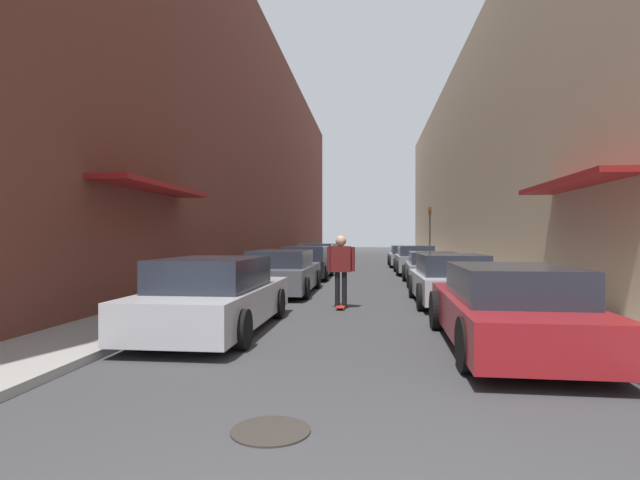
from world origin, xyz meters
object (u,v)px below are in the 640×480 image
at_px(parked_car_left_3, 316,257).
at_px(parked_car_right_2, 431,268).
at_px(parked_car_left_0, 216,296).
at_px(parked_car_right_0, 508,308).
at_px(parked_car_right_3, 415,260).
at_px(traffic_light, 430,229).
at_px(parked_car_right_1, 451,280).
at_px(parked_car_left_4, 328,255).
at_px(parked_car_left_1, 282,273).
at_px(parked_car_left_5, 333,252).
at_px(manhole_cover, 271,431).
at_px(skateboarder, 341,264).
at_px(parked_car_left_2, 307,263).
at_px(parked_car_right_4, 406,256).

xyz_separation_m(parked_car_left_3, parked_car_right_2, (4.95, -7.35, -0.07)).
height_order(parked_car_left_0, parked_car_right_0, parked_car_left_0).
relative_size(parked_car_right_3, traffic_light, 1.26).
bearing_deg(parked_car_right_1, parked_car_right_0, -89.11).
relative_size(parked_car_left_4, parked_car_right_0, 0.93).
relative_size(parked_car_left_1, parked_car_right_0, 0.97).
distance_m(parked_car_left_5, manhole_cover, 31.30).
xyz_separation_m(parked_car_left_0, parked_car_right_3, (4.81, 14.55, 0.00)).
bearing_deg(parked_car_right_3, parked_car_left_3, 156.47).
xyz_separation_m(parked_car_left_0, skateboarder, (2.09, 3.08, 0.44)).
distance_m(parked_car_left_3, parked_car_right_2, 8.86).
relative_size(parked_car_left_5, parked_car_right_1, 0.98).
height_order(parked_car_right_0, traffic_light, traffic_light).
xyz_separation_m(parked_car_left_4, parked_car_right_3, (4.68, -7.24, 0.04)).
relative_size(parked_car_left_4, skateboarder, 2.58).
distance_m(parked_car_right_0, parked_car_right_1, 5.05).
distance_m(parked_car_left_0, parked_car_left_4, 21.79).
height_order(parked_car_left_2, parked_car_left_5, parked_car_left_2).
distance_m(parked_car_left_0, parked_car_right_2, 10.53).
bearing_deg(parked_car_left_1, skateboarder, -56.95).
bearing_deg(traffic_light, manhole_cover, -99.54).
relative_size(parked_car_left_2, parked_car_left_4, 1.00).
height_order(parked_car_left_5, skateboarder, skateboarder).
height_order(parked_car_left_1, parked_car_left_2, parked_car_left_2).
height_order(parked_car_right_3, skateboarder, skateboarder).
relative_size(skateboarder, traffic_light, 0.53).
bearing_deg(parked_car_left_1, parked_car_left_3, 90.69).
bearing_deg(manhole_cover, parked_car_left_4, 93.92).
height_order(parked_car_right_0, parked_car_right_2, parked_car_right_0).
xyz_separation_m(parked_car_right_2, parked_car_right_3, (-0.12, 5.25, 0.06)).
xyz_separation_m(parked_car_right_1, parked_car_right_4, (-0.03, 16.29, -0.02)).
xyz_separation_m(parked_car_right_2, parked_car_right_4, (-0.17, 11.09, 0.01)).
xyz_separation_m(parked_car_left_0, parked_car_right_0, (4.88, -0.95, -0.01)).
bearing_deg(manhole_cover, parked_car_right_1, 71.55).
distance_m(parked_car_right_2, traffic_light, 11.86).
xyz_separation_m(parked_car_left_1, parked_car_right_2, (4.82, 3.20, -0.05)).
xyz_separation_m(parked_car_left_0, parked_car_left_1, (0.12, 6.10, -0.01)).
bearing_deg(parked_car_left_2, parked_car_left_3, 91.93).
distance_m(parked_car_left_2, parked_car_left_3, 5.03).
distance_m(parked_car_left_2, parked_car_right_1, 8.83).
distance_m(parked_car_right_0, skateboarder, 4.92).
height_order(parked_car_right_1, traffic_light, traffic_light).
height_order(parked_car_left_3, parked_car_left_4, parked_car_left_3).
distance_m(parked_car_left_3, parked_car_right_4, 6.07).
relative_size(parked_car_right_1, parked_car_right_4, 0.90).
relative_size(parked_car_right_2, manhole_cover, 5.85).
distance_m(parked_car_left_5, parked_car_right_3, 13.10).
xyz_separation_m(parked_car_left_5, parked_car_right_1, (4.77, -22.64, 0.01)).
bearing_deg(traffic_light, parked_car_left_5, 137.03).
relative_size(parked_car_left_0, parked_car_right_2, 1.17).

